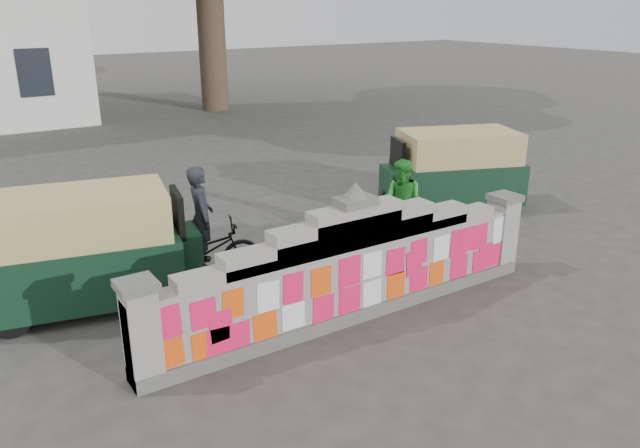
% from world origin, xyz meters
% --- Properties ---
extents(ground, '(100.00, 100.00, 0.00)m').
position_xyz_m(ground, '(0.00, 0.00, 0.00)').
color(ground, '#383533').
rests_on(ground, ground).
extents(parapet_wall, '(6.48, 0.44, 2.01)m').
position_xyz_m(parapet_wall, '(-0.00, -0.01, 0.75)').
color(parapet_wall, '#4C4C49').
rests_on(parapet_wall, ground).
extents(cyclist_bike, '(1.95, 1.10, 0.97)m').
position_xyz_m(cyclist_bike, '(-1.25, 2.36, 0.48)').
color(cyclist_bike, black).
rests_on(cyclist_bike, ground).
extents(cyclist_rider, '(0.53, 0.68, 1.64)m').
position_xyz_m(cyclist_rider, '(-1.25, 2.36, 0.82)').
color(cyclist_rider, black).
rests_on(cyclist_rider, ground).
extents(pedestrian, '(0.84, 0.94, 1.60)m').
position_xyz_m(pedestrian, '(2.45, 1.82, 0.80)').
color(pedestrian, '#268B2A').
rests_on(pedestrian, ground).
extents(rickshaw_left, '(3.23, 1.98, 1.73)m').
position_xyz_m(rickshaw_left, '(-2.98, 2.45, 0.90)').
color(rickshaw_left, black).
rests_on(rickshaw_left, ground).
extents(rickshaw_right, '(3.14, 2.27, 1.69)m').
position_xyz_m(rickshaw_right, '(4.77, 2.89, 0.88)').
color(rickshaw_right, black).
rests_on(rickshaw_right, ground).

